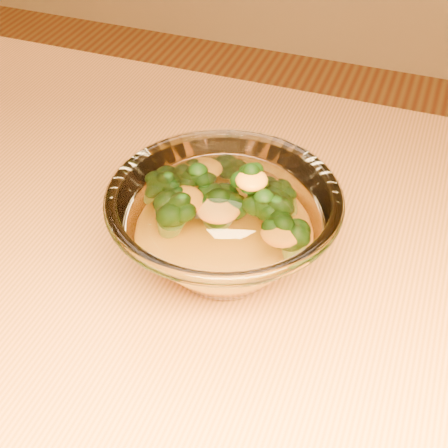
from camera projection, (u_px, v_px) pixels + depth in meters
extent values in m
cube|color=#B97037|center=(197.00, 301.00, 0.61)|extent=(1.20, 0.80, 0.04)
cylinder|color=brown|center=(16.00, 235.00, 1.24)|extent=(0.06, 0.06, 0.71)
ellipsoid|color=white|center=(224.00, 260.00, 0.61)|extent=(0.10, 0.10, 0.02)
torus|color=white|center=(224.00, 197.00, 0.56)|extent=(0.22, 0.22, 0.01)
ellipsoid|color=orange|center=(224.00, 243.00, 0.60)|extent=(0.12, 0.12, 0.03)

